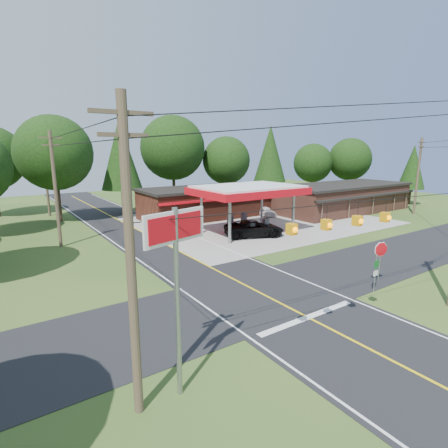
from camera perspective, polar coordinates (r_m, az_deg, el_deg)
ground at (r=21.27m, az=6.25°, el=-11.32°), size 120.00×120.00×0.00m
main_highway at (r=21.27m, az=6.25°, el=-11.29°), size 8.00×120.00×0.02m
cross_road at (r=21.27m, az=6.25°, el=-11.28°), size 70.00×7.00×0.02m
lane_center_yellow at (r=21.26m, az=6.25°, el=-11.25°), size 0.15×110.00×0.00m
gas_canopy at (r=35.55m, az=3.93°, el=5.30°), size 10.60×7.40×4.88m
convenience_store at (r=44.59m, az=-3.02°, el=3.62°), size 16.40×7.55×3.80m
strip_building at (r=51.49m, az=18.73°, el=4.13°), size 20.40×8.75×3.80m
utility_pole_near_left at (r=10.81m, az=-15.02°, el=-5.59°), size 1.80×0.30×10.00m
utility_pole_far_left at (r=33.30m, az=-25.83°, el=5.30°), size 1.80×0.30×10.00m
utility_pole_far_right at (r=52.58m, az=29.09°, el=7.01°), size 1.80×0.30×10.00m
utility_pole_north at (r=50.33m, az=-27.06°, el=6.54°), size 0.30×0.30×9.50m
overhead_beacons at (r=14.86m, az=18.91°, el=2.91°), size 17.04×2.04×1.03m
treeline_backdrop at (r=41.13m, az=-15.06°, el=10.33°), size 70.27×51.59×13.30m
suv_car at (r=34.53m, az=4.92°, el=-0.74°), size 7.57×7.57×1.62m
sedan_car at (r=45.58m, az=6.73°, el=2.08°), size 3.95×3.95×1.23m
big_stop_sign at (r=11.44m, az=-7.79°, el=-5.87°), size 2.40×0.72×6.63m
octagonal_stop_sign at (r=23.85m, az=24.22°, el=-4.28°), size 0.94×0.32×2.84m
route_sign_post at (r=22.84m, az=23.53°, el=-6.97°), size 0.47×0.10×2.29m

